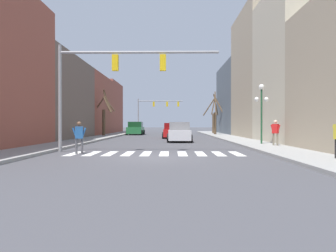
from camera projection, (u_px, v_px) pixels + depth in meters
ground_plane at (153, 157)px, 14.44m from camera, size 240.00×240.00×0.00m
sidewalk_left at (4, 156)px, 14.52m from camera, size 2.59×90.00×0.15m
sidewalk_right at (303, 156)px, 14.36m from camera, size 2.59×90.00×0.15m
building_row_left at (53, 96)px, 32.38m from camera, size 6.00×49.80×9.72m
building_row_right at (278, 83)px, 30.99m from camera, size 6.00×43.66×13.07m
crosswalk_stripes at (155, 154)px, 16.27m from camera, size 8.55×2.60×0.01m
traffic_signal_near at (110, 72)px, 17.19m from camera, size 8.45×0.28×5.65m
traffic_signal_far at (155, 107)px, 57.27m from camera, size 7.88×0.28×5.88m
street_lamp_right_corner at (262, 101)px, 21.90m from camera, size 0.95×0.36×3.99m
car_at_intersection at (136, 129)px, 44.42m from camera, size 2.21×4.80×1.76m
car_parked_left_near at (179, 132)px, 27.25m from camera, size 2.02×4.65×1.63m
car_parked_right_near at (172, 131)px, 33.80m from camera, size 1.97×4.14×1.57m
pedestrian_crossing_street at (275, 130)px, 20.25m from camera, size 0.50×0.56×1.57m
pedestrian_near_right_corner at (79, 135)px, 16.14m from camera, size 0.69×0.27×1.60m
street_tree_right_far at (105, 114)px, 37.99m from camera, size 2.49×1.52×5.36m
street_tree_left_near at (214, 116)px, 41.89m from camera, size 1.87×2.29×5.48m
street_tree_left_far at (215, 116)px, 47.04m from camera, size 1.78×3.00×5.67m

